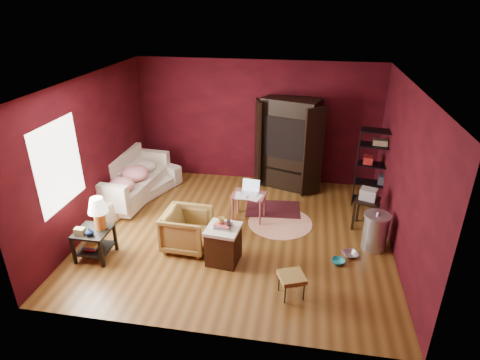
# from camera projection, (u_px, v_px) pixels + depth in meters

# --- Properties ---
(room) EXTENTS (5.54, 5.04, 2.84)m
(room) POSITION_uv_depth(u_px,v_px,m) (236.00, 164.00, 6.93)
(room) COLOR brown
(room) RESTS_ON ground
(sofa) EXTENTS (1.43, 2.35, 0.88)m
(sofa) POSITION_uv_depth(u_px,v_px,m) (132.00, 180.00, 8.60)
(sofa) COLOR silver
(sofa) RESTS_ON ground
(armchair) EXTENTS (0.75, 0.79, 0.78)m
(armchair) POSITION_uv_depth(u_px,v_px,m) (187.00, 228.00, 6.95)
(armchair) COLOR black
(armchair) RESTS_ON ground
(pet_bowl_steel) EXTENTS (0.27, 0.16, 0.27)m
(pet_bowl_steel) POSITION_uv_depth(u_px,v_px,m) (351.00, 250.00, 6.81)
(pet_bowl_steel) COLOR silver
(pet_bowl_steel) RESTS_ON ground
(pet_bowl_turquoise) EXTENTS (0.23, 0.08, 0.22)m
(pet_bowl_turquoise) POSITION_uv_depth(u_px,v_px,m) (339.00, 258.00, 6.63)
(pet_bowl_turquoise) COLOR teal
(pet_bowl_turquoise) RESTS_ON ground
(vase) EXTENTS (0.15, 0.15, 0.14)m
(vase) POSITION_uv_depth(u_px,v_px,m) (89.00, 232.00, 6.47)
(vase) COLOR #0D1D44
(vase) RESTS_ON side_table
(mug) EXTENTS (0.14, 0.11, 0.12)m
(mug) POSITION_uv_depth(u_px,v_px,m) (220.00, 220.00, 6.43)
(mug) COLOR #E0C36E
(mug) RESTS_ON hamper
(side_table) EXTENTS (0.55, 0.55, 1.09)m
(side_table) POSITION_uv_depth(u_px,v_px,m) (96.00, 222.00, 6.61)
(side_table) COLOR black
(side_table) RESTS_ON ground
(sofa_cushions) EXTENTS (1.01, 2.13, 0.87)m
(sofa_cushions) POSITION_uv_depth(u_px,v_px,m) (131.00, 181.00, 8.61)
(sofa_cushions) COLOR silver
(sofa_cushions) RESTS_ON sofa
(hamper) EXTENTS (0.58, 0.58, 0.74)m
(hamper) POSITION_uv_depth(u_px,v_px,m) (223.00, 244.00, 6.60)
(hamper) COLOR #3F210E
(hamper) RESTS_ON ground
(footstool) EXTENTS (0.47, 0.47, 0.37)m
(footstool) POSITION_uv_depth(u_px,v_px,m) (292.00, 278.00, 5.84)
(footstool) COLOR black
(footstool) RESTS_ON ground
(rug_round) EXTENTS (1.39, 1.39, 0.01)m
(rug_round) POSITION_uv_depth(u_px,v_px,m) (280.00, 222.00, 7.85)
(rug_round) COLOR #F4E6CC
(rug_round) RESTS_ON ground
(rug_oriental) EXTENTS (1.17, 0.83, 0.01)m
(rug_oriental) POSITION_uv_depth(u_px,v_px,m) (273.00, 209.00, 8.33)
(rug_oriental) COLOR #54161F
(rug_oriental) RESTS_ON ground
(laptop_desk) EXTENTS (0.69, 0.56, 0.79)m
(laptop_desk) POSITION_uv_depth(u_px,v_px,m) (249.00, 197.00, 7.81)
(laptop_desk) COLOR #9B4747
(laptop_desk) RESTS_ON ground
(tv_armoire) EXTENTS (1.54, 1.15, 2.05)m
(tv_armoire) POSITION_uv_depth(u_px,v_px,m) (289.00, 142.00, 8.93)
(tv_armoire) COLOR black
(tv_armoire) RESTS_ON ground
(wire_shelving) EXTENTS (0.85, 0.47, 1.65)m
(wire_shelving) POSITION_uv_depth(u_px,v_px,m) (377.00, 165.00, 8.14)
(wire_shelving) COLOR black
(wire_shelving) RESTS_ON ground
(small_stand) EXTENTS (0.53, 0.53, 0.83)m
(small_stand) POSITION_uv_depth(u_px,v_px,m) (368.00, 199.00, 7.43)
(small_stand) COLOR black
(small_stand) RESTS_ON ground
(trash_can) EXTENTS (0.55, 0.55, 0.72)m
(trash_can) POSITION_uv_depth(u_px,v_px,m) (375.00, 231.00, 6.94)
(trash_can) COLOR silver
(trash_can) RESTS_ON ground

